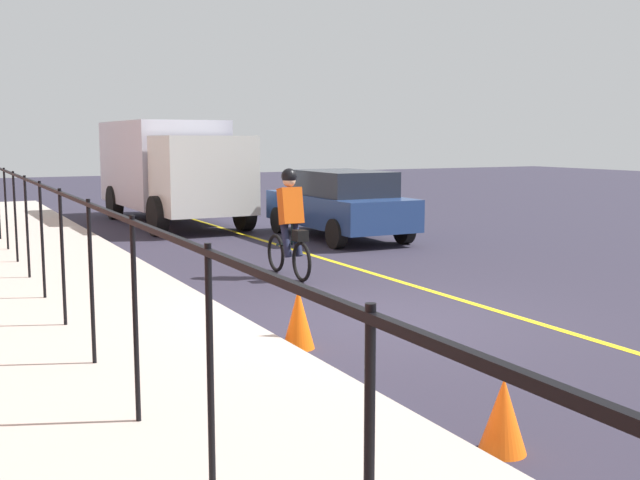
{
  "coord_description": "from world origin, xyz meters",
  "views": [
    {
      "loc": [
        -8.06,
        5.14,
        2.32
      ],
      "look_at": [
        0.63,
        0.63,
        1.0
      ],
      "focal_mm": 42.54,
      "sensor_mm": 36.0,
      "label": 1
    }
  ],
  "objects_px": {
    "patrol_sedan": "(340,203)",
    "box_truck_background": "(170,167)",
    "traffic_cone_far": "(503,415)",
    "traffic_cone_near": "(298,318)",
    "cyclist_lead": "(290,223)"
  },
  "relations": [
    {
      "from": "cyclist_lead",
      "to": "traffic_cone_far",
      "type": "height_order",
      "value": "cyclist_lead"
    },
    {
      "from": "box_truck_background",
      "to": "traffic_cone_far",
      "type": "xyz_separation_m",
      "value": [
        -16.1,
        2.24,
        -1.26
      ]
    },
    {
      "from": "patrol_sedan",
      "to": "box_truck_background",
      "type": "distance_m",
      "value": 5.59
    },
    {
      "from": "traffic_cone_far",
      "to": "box_truck_background",
      "type": "bearing_deg",
      "value": -7.92
    },
    {
      "from": "cyclist_lead",
      "to": "traffic_cone_near",
      "type": "height_order",
      "value": "cyclist_lead"
    },
    {
      "from": "traffic_cone_near",
      "to": "patrol_sedan",
      "type": "bearing_deg",
      "value": -31.7
    },
    {
      "from": "traffic_cone_near",
      "to": "traffic_cone_far",
      "type": "bearing_deg",
      "value": -177.9
    },
    {
      "from": "traffic_cone_near",
      "to": "traffic_cone_far",
      "type": "distance_m",
      "value": 3.23
    },
    {
      "from": "patrol_sedan",
      "to": "box_truck_background",
      "type": "xyz_separation_m",
      "value": [
        4.92,
        2.55,
        0.73
      ]
    },
    {
      "from": "patrol_sedan",
      "to": "traffic_cone_far",
      "type": "height_order",
      "value": "patrol_sedan"
    },
    {
      "from": "cyclist_lead",
      "to": "traffic_cone_near",
      "type": "xyz_separation_m",
      "value": [
        -3.97,
        1.77,
        -0.57
      ]
    },
    {
      "from": "traffic_cone_near",
      "to": "box_truck_background",
      "type": "bearing_deg",
      "value": -10.38
    },
    {
      "from": "patrol_sedan",
      "to": "box_truck_background",
      "type": "bearing_deg",
      "value": 28.13
    },
    {
      "from": "patrol_sedan",
      "to": "cyclist_lead",
      "type": "bearing_deg",
      "value": 142.43
    },
    {
      "from": "traffic_cone_far",
      "to": "traffic_cone_near",
      "type": "bearing_deg",
      "value": 2.1
    }
  ]
}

